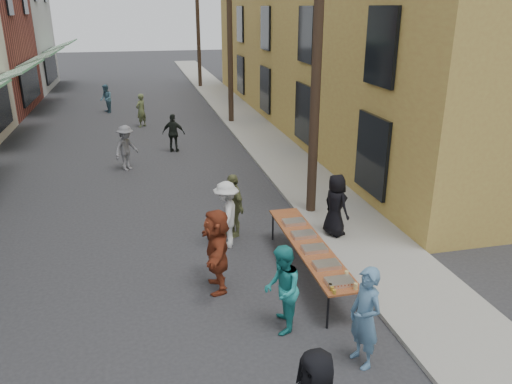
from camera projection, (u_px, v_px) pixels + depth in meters
name	position (u px, v px, depth m)	size (l,w,h in m)	color
ground	(163.00, 286.00, 10.40)	(120.00, 120.00, 0.00)	#28282B
sidewalk	(245.00, 121.00, 25.14)	(2.20, 60.00, 0.10)	gray
building_ochre	(373.00, 17.00, 23.82)	(10.00, 28.00, 10.00)	#AA803C
utility_pole_near	(317.00, 48.00, 12.50)	(0.26, 0.26, 9.00)	#2D2116
utility_pole_mid	(230.00, 28.00, 23.43)	(0.26, 0.26, 9.00)	#2D2116
utility_pole_far	(198.00, 21.00, 34.37)	(0.26, 0.26, 9.00)	#2D2116
serving_table	(309.00, 246.00, 10.57)	(0.70, 4.00, 0.75)	maroon
catering_tray_sausage	(340.00, 282.00, 9.04)	(0.50, 0.33, 0.08)	maroon
catering_tray_foil_b	(327.00, 265.00, 9.63)	(0.50, 0.33, 0.08)	#B2B2B7
catering_tray_buns	(314.00, 249.00, 10.27)	(0.50, 0.33, 0.08)	tan
catering_tray_foil_d	(304.00, 235.00, 10.91)	(0.50, 0.33, 0.08)	#B2B2B7
catering_tray_buns_end	(294.00, 222.00, 11.54)	(0.50, 0.33, 0.08)	tan
condiment_jar_a	(334.00, 292.00, 8.72)	(0.07, 0.07, 0.08)	#A57F26
condiment_jar_b	(332.00, 289.00, 8.81)	(0.07, 0.07, 0.08)	#A57F26
condiment_jar_c	(330.00, 286.00, 8.90)	(0.07, 0.07, 0.08)	#A57F26
cup_stack	(356.00, 286.00, 8.85)	(0.08, 0.08, 0.12)	tan
guest_front_b	(365.00, 318.00, 7.87)	(0.63, 0.41, 1.73)	teal
guest_front_c	(282.00, 290.00, 8.73)	(0.80, 0.62, 1.64)	teal
guest_front_d	(227.00, 215.00, 11.83)	(1.07, 0.61, 1.65)	silver
guest_front_e	(233.00, 205.00, 12.46)	(0.95, 0.40, 1.63)	#63663B
guest_queue_back	(217.00, 250.00, 10.01)	(1.63, 0.52, 1.76)	maroon
server	(336.00, 205.00, 12.27)	(0.77, 0.50, 1.57)	black
passerby_left	(126.00, 148.00, 17.53)	(1.04, 0.60, 1.61)	slate
passerby_mid	(174.00, 133.00, 19.76)	(0.89, 0.37, 1.52)	black
passerby_right	(141.00, 110.00, 23.89)	(0.58, 0.38, 1.60)	#59643A
passerby_far	(106.00, 99.00, 27.10)	(0.74, 0.58, 1.53)	teal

